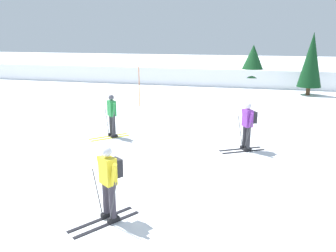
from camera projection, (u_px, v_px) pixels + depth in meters
ground_plane at (97, 186)px, 9.16m from camera, size 120.00×120.00×0.00m
far_snow_ridge at (207, 73)px, 29.43m from camera, size 80.00×6.67×1.37m
skier_yellow at (109, 180)px, 7.26m from camera, size 1.22×1.53×1.71m
skier_purple at (248, 124)px, 11.75m from camera, size 1.57×1.11×1.71m
skier_green at (112, 115)px, 13.29m from camera, size 1.39×1.40×1.71m
trail_marker_pole at (139, 87)px, 18.93m from camera, size 0.04×0.04×2.24m
conifer_far_left at (311, 60)px, 22.26m from camera, size 1.55×1.55×4.12m
conifer_far_right at (253, 61)px, 25.98m from camera, size 2.10×2.10×3.21m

